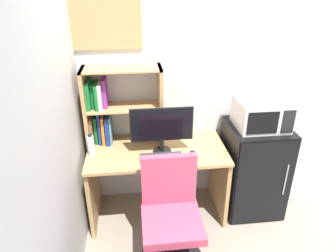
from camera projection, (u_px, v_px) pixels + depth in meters
name	position (u px, v px, depth m)	size (l,w,h in m)	color
wall_back	(285.00, 76.00, 3.02)	(6.40, 0.04, 2.60)	silver
wall_left	(21.00, 195.00, 1.36)	(0.04, 4.40, 2.60)	silver
desk	(157.00, 170.00, 2.91)	(1.27, 0.66, 0.75)	tan
hutch_bookshelf	(112.00, 106.00, 2.79)	(0.71, 0.28, 0.73)	tan
monitor	(162.00, 127.00, 2.66)	(0.55, 0.17, 0.43)	black
keyboard	(161.00, 157.00, 2.67)	(0.37, 0.13, 0.02)	#333338
computer_mouse	(193.00, 154.00, 2.70)	(0.06, 0.11, 0.04)	black
water_bottle	(91.00, 145.00, 2.68)	(0.06, 0.06, 0.21)	silver
mini_fridge	(253.00, 168.00, 3.03)	(0.56, 0.57, 0.93)	black
microwave	(261.00, 113.00, 2.77)	(0.45, 0.40, 0.26)	silver
desk_chair	(171.00, 222.00, 2.46)	(0.54, 0.54, 0.93)	black
wall_corkboard	(104.00, 22.00, 2.57)	(0.64, 0.02, 0.45)	tan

